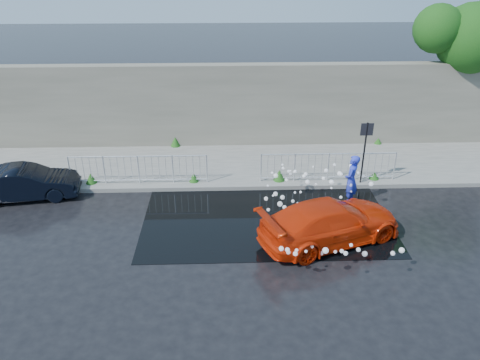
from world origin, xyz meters
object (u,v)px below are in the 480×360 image
object	(u,v)px
sign_post	(365,143)
person	(351,180)
dark_car	(26,183)
red_car	(331,222)

from	to	relation	value
sign_post	person	world-z (taller)	sign_post
sign_post	dark_car	bearing A→B (deg)	-177.62
person	red_car	bearing A→B (deg)	-0.43
dark_car	person	distance (m)	11.32
red_car	person	world-z (taller)	person
dark_car	person	xyz separation A→B (m)	(11.29, -0.80, 0.32)
sign_post	red_car	size ratio (longest dim) A/B	0.56
dark_car	person	size ratio (longest dim) A/B	1.97
sign_post	dark_car	world-z (taller)	sign_post
red_car	dark_car	world-z (taller)	red_car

